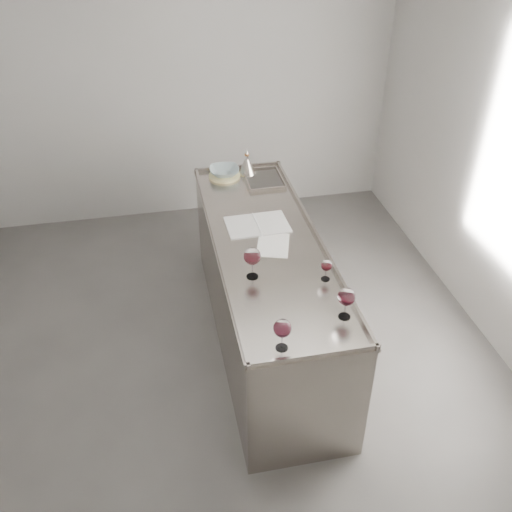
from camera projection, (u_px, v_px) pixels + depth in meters
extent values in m
cube|color=#514F4C|center=(209.00, 375.00, 4.29)|extent=(4.50, 5.00, 0.02)
cube|color=#A6A4A1|center=(168.00, 84.00, 5.50)|extent=(4.50, 0.02, 2.80)
cube|color=gray|center=(266.00, 293.00, 4.35)|extent=(0.75, 2.40, 0.92)
cube|color=gray|center=(267.00, 242.00, 4.08)|extent=(0.77, 2.42, 0.02)
cube|color=gray|center=(314.00, 356.00, 3.11)|extent=(0.77, 0.02, 0.03)
cube|color=gray|center=(238.00, 167.00, 5.02)|extent=(0.77, 0.02, 0.03)
cube|color=gray|center=(216.00, 245.00, 4.00)|extent=(0.02, 2.42, 0.03)
cube|color=gray|center=(316.00, 234.00, 4.12)|extent=(0.02, 2.42, 0.03)
cube|color=#595654|center=(264.00, 181.00, 4.84)|extent=(0.30, 0.38, 0.01)
cylinder|color=white|center=(282.00, 348.00, 3.18)|extent=(0.07, 0.07, 0.00)
cylinder|color=white|center=(282.00, 341.00, 3.15)|extent=(0.01, 0.01, 0.10)
ellipsoid|color=white|center=(282.00, 328.00, 3.09)|extent=(0.10, 0.10, 0.11)
cylinder|color=#3D0815|center=(282.00, 331.00, 3.11)|extent=(0.07, 0.07, 0.02)
cylinder|color=white|center=(252.00, 276.00, 3.72)|extent=(0.08, 0.08, 0.00)
cylinder|color=white|center=(252.00, 269.00, 3.69)|extent=(0.01, 0.01, 0.11)
ellipsoid|color=white|center=(252.00, 256.00, 3.63)|extent=(0.11, 0.11, 0.12)
cylinder|color=#3B080E|center=(252.00, 259.00, 3.65)|extent=(0.08, 0.08, 0.03)
cylinder|color=white|center=(344.00, 316.00, 3.39)|extent=(0.07, 0.07, 0.00)
cylinder|color=white|center=(345.00, 310.00, 3.36)|extent=(0.01, 0.01, 0.10)
ellipsoid|color=white|center=(347.00, 297.00, 3.31)|extent=(0.11, 0.11, 0.11)
cylinder|color=#36070F|center=(346.00, 300.00, 3.32)|extent=(0.08, 0.08, 0.02)
cylinder|color=white|center=(325.00, 279.00, 3.70)|extent=(0.06, 0.06, 0.00)
cylinder|color=white|center=(326.00, 274.00, 3.68)|extent=(0.01, 0.01, 0.07)
ellipsoid|color=white|center=(326.00, 265.00, 3.64)|extent=(0.07, 0.07, 0.08)
cylinder|color=#39070D|center=(326.00, 267.00, 3.65)|extent=(0.05, 0.05, 0.02)
cube|color=silver|center=(242.00, 227.00, 4.22)|extent=(0.23, 0.32, 0.01)
cube|color=silver|center=(272.00, 223.00, 4.26)|extent=(0.23, 0.32, 0.01)
cylinder|color=white|center=(257.00, 224.00, 4.24)|extent=(0.02, 0.32, 0.01)
cube|color=silver|center=(273.00, 245.00, 4.02)|extent=(0.30, 0.36, 0.00)
cylinder|color=beige|center=(225.00, 176.00, 4.89)|extent=(0.30, 0.30, 0.02)
imported|color=#95AAAD|center=(224.00, 171.00, 4.87)|extent=(0.27, 0.27, 0.06)
cone|color=#B2A89E|center=(247.00, 166.00, 4.91)|extent=(0.16, 0.16, 0.13)
cylinder|color=#B2A89E|center=(247.00, 157.00, 4.87)|extent=(0.03, 0.03, 0.03)
cylinder|color=#A75F2E|center=(247.00, 155.00, 4.85)|extent=(0.04, 0.04, 0.02)
cone|color=#B2A89E|center=(247.00, 151.00, 4.83)|extent=(0.03, 0.03, 0.04)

